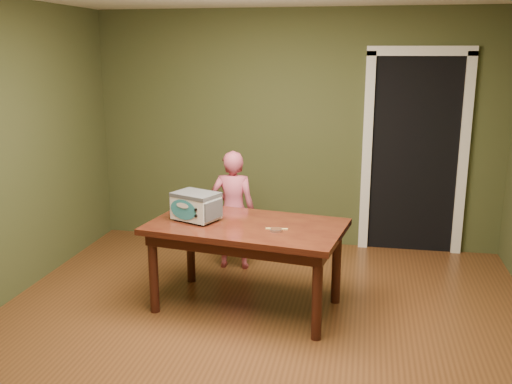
% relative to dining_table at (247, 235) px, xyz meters
% --- Properties ---
extents(floor, '(5.00, 5.00, 0.00)m').
position_rel_dining_table_xyz_m(floor, '(0.16, -0.70, -0.65)').
color(floor, brown).
rests_on(floor, ground).
extents(room_shell, '(4.52, 5.02, 2.61)m').
position_rel_dining_table_xyz_m(room_shell, '(0.16, -0.70, 1.06)').
color(room_shell, '#3E4324').
rests_on(room_shell, ground).
extents(doorway, '(1.10, 0.66, 2.25)m').
position_rel_dining_table_xyz_m(doorway, '(1.46, 2.09, 0.41)').
color(doorway, black).
rests_on(doorway, ground).
extents(dining_table, '(1.72, 1.13, 0.75)m').
position_rel_dining_table_xyz_m(dining_table, '(0.00, 0.00, 0.00)').
color(dining_table, '#34110B').
rests_on(dining_table, floor).
extents(toy_oven, '(0.45, 0.38, 0.24)m').
position_rel_dining_table_xyz_m(toy_oven, '(-0.44, 0.02, 0.23)').
color(toy_oven, '#4C4F54').
rests_on(toy_oven, dining_table).
extents(baking_pan, '(0.10, 0.10, 0.02)m').
position_rel_dining_table_xyz_m(baking_pan, '(0.27, -0.15, 0.11)').
color(baking_pan, silver).
rests_on(baking_pan, dining_table).
extents(spatula, '(0.18, 0.04, 0.01)m').
position_rel_dining_table_xyz_m(spatula, '(0.27, -0.10, 0.10)').
color(spatula, tan).
rests_on(spatula, dining_table).
extents(child, '(0.46, 0.32, 1.20)m').
position_rel_dining_table_xyz_m(child, '(-0.33, 0.90, -0.05)').
color(child, '#C04F67').
rests_on(child, floor).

